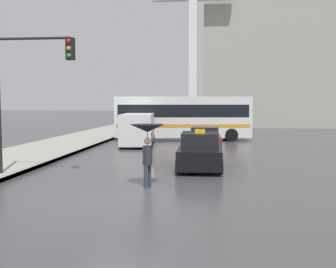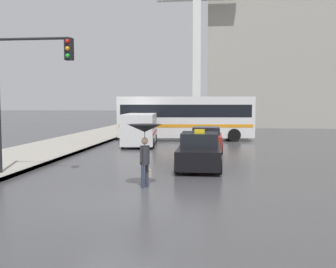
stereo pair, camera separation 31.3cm
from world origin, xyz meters
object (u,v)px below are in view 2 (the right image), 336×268
at_px(city_bus, 185,116).
at_px(monument_cross, 197,25).
at_px(ambulance_van, 140,128).
at_px(traffic_light, 27,77).
at_px(sedan_red, 206,140).
at_px(pedestrian_with_umbrella, 145,136).
at_px(taxi, 200,152).

xyz_separation_m(city_bus, monument_cross, (0.28, 14.38, 9.74)).
relative_size(ambulance_van, traffic_light, 0.99).
bearing_deg(sedan_red, pedestrian_with_umbrella, 80.02).
bearing_deg(taxi, ambulance_van, -64.11).
distance_m(ambulance_van, traffic_light, 12.38).
xyz_separation_m(ambulance_van, monument_cross, (3.05, 18.62, 10.41)).
xyz_separation_m(ambulance_van, pedestrian_with_umbrella, (2.62, -13.17, 0.56)).
height_order(taxi, ambulance_van, ambulance_van).
bearing_deg(pedestrian_with_umbrella, city_bus, 26.94).
relative_size(taxi, ambulance_van, 0.80).
bearing_deg(city_bus, traffic_light, -22.16).
xyz_separation_m(pedestrian_with_umbrella, monument_cross, (0.42, 31.79, 9.85)).
bearing_deg(sedan_red, ambulance_van, -29.94).
bearing_deg(city_bus, ambulance_van, -38.84).
xyz_separation_m(taxi, monument_cross, (-1.25, 27.48, 10.89)).
relative_size(sedan_red, monument_cross, 0.21).
bearing_deg(monument_cross, pedestrian_with_umbrella, -90.76).
relative_size(ambulance_van, monument_cross, 0.27).
height_order(city_bus, pedestrian_with_umbrella, city_bus).
distance_m(city_bus, pedestrian_with_umbrella, 17.41).
xyz_separation_m(sedan_red, pedestrian_with_umbrella, (-1.86, -10.59, 1.07)).
bearing_deg(monument_cross, traffic_light, -99.41).
bearing_deg(city_bus, sedan_red, 8.48).
bearing_deg(traffic_light, monument_cross, 80.59).
relative_size(ambulance_van, city_bus, 0.52).
relative_size(city_bus, traffic_light, 1.90).
xyz_separation_m(ambulance_van, traffic_light, (-2.02, -11.93, 2.61)).
bearing_deg(traffic_light, taxi, 25.92).
relative_size(taxi, city_bus, 0.42).
xyz_separation_m(taxi, pedestrian_with_umbrella, (-1.68, -4.31, 1.04)).
distance_m(taxi, pedestrian_with_umbrella, 4.75).
xyz_separation_m(taxi, sedan_red, (0.19, 6.28, -0.03)).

